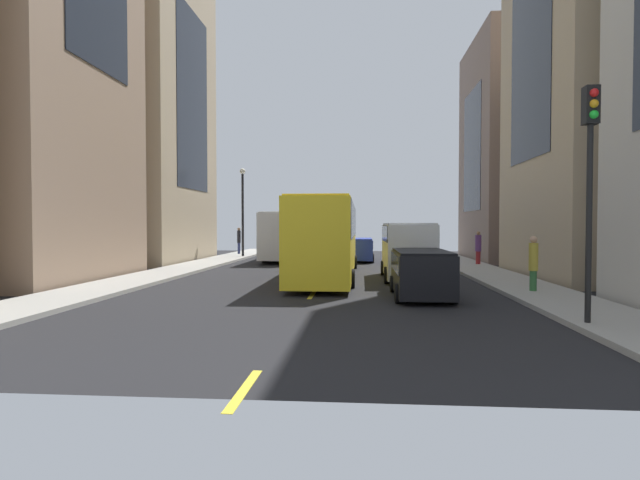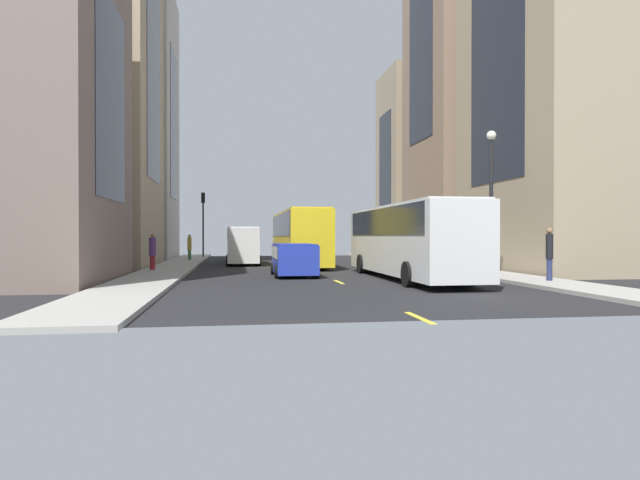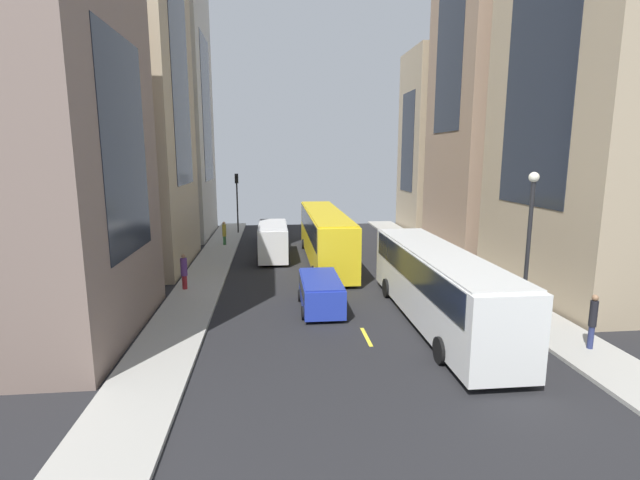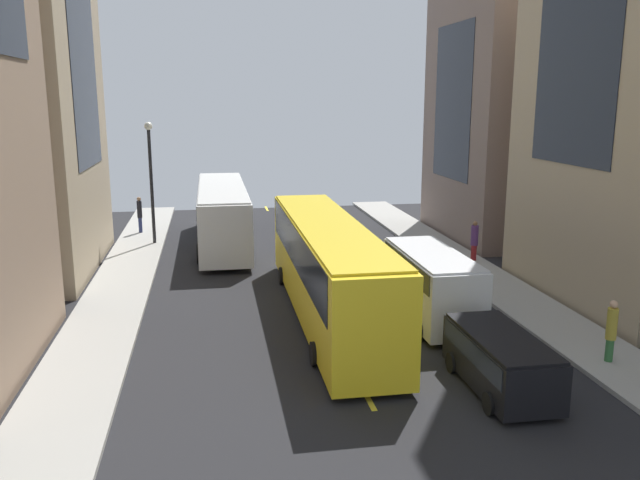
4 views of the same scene
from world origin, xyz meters
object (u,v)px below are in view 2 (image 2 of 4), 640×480
(streetcar_yellow, at_px, (298,234))
(car_black_0, at_px, (243,249))
(car_blue_1, at_px, (294,257))
(pedestrian_crossing_mid, at_px, (152,250))
(city_bus_white, at_px, (407,235))
(pedestrian_waiting_curb, at_px, (189,246))
(pedestrian_crossing_near, at_px, (549,252))
(traffic_light_near_corner, at_px, (203,212))
(delivery_van_white, at_px, (243,243))

(streetcar_yellow, height_order, car_black_0, streetcar_yellow)
(car_blue_1, relative_size, pedestrian_crossing_mid, 2.23)
(city_bus_white, distance_m, pedestrian_crossing_mid, 13.73)
(car_black_0, distance_m, car_blue_1, 17.72)
(car_black_0, height_order, pedestrian_waiting_curb, pedestrian_waiting_curb)
(pedestrian_crossing_near, relative_size, traffic_light_near_corner, 0.38)
(city_bus_white, bearing_deg, streetcar_yellow, -74.36)
(delivery_van_white, relative_size, pedestrian_waiting_curb, 3.03)
(delivery_van_white, bearing_deg, pedestrian_crossing_near, 124.59)
(delivery_van_white, height_order, traffic_light_near_corner, traffic_light_near_corner)
(delivery_van_white, distance_m, car_black_0, 6.06)
(delivery_van_white, bearing_deg, pedestrian_crossing_mid, 57.65)
(streetcar_yellow, distance_m, pedestrian_waiting_curb, 9.87)
(delivery_van_white, bearing_deg, city_bus_white, 117.60)
(car_black_0, xyz_separation_m, pedestrian_crossing_near, (-12.10, 23.66, 0.38))
(streetcar_yellow, xyz_separation_m, pedestrian_crossing_mid, (8.64, 6.70, -0.93))
(delivery_van_white, relative_size, pedestrian_crossing_mid, 2.99)
(traffic_light_near_corner, bearing_deg, pedestrian_crossing_mid, 85.10)
(city_bus_white, bearing_deg, delivery_van_white, -62.40)
(streetcar_yellow, xyz_separation_m, pedestrian_crossing_near, (-8.46, 16.54, -0.79))
(car_blue_1, height_order, traffic_light_near_corner, traffic_light_near_corner)
(car_black_0, relative_size, pedestrian_crossing_near, 2.02)
(car_blue_1, bearing_deg, streetcar_yellow, -97.58)
(city_bus_white, relative_size, streetcar_yellow, 0.88)
(streetcar_yellow, relative_size, pedestrian_waiting_curb, 7.56)
(delivery_van_white, xyz_separation_m, pedestrian_waiting_curb, (4.01, -5.00, -0.32))
(city_bus_white, xyz_separation_m, pedestrian_crossing_near, (-4.85, 3.66, -0.67))
(pedestrian_waiting_curb, relative_size, pedestrian_crossing_near, 0.90)
(delivery_van_white, distance_m, car_blue_1, 11.78)
(delivery_van_white, height_order, car_blue_1, delivery_van_white)
(streetcar_yellow, xyz_separation_m, car_blue_1, (1.39, 10.45, -1.18))
(pedestrian_crossing_mid, bearing_deg, car_black_0, 177.88)
(city_bus_white, distance_m, car_blue_1, 5.66)
(car_black_0, height_order, pedestrian_crossing_mid, pedestrian_crossing_mid)
(car_black_0, xyz_separation_m, pedestrian_crossing_mid, (4.99, 13.83, 0.23))
(car_black_0, height_order, car_blue_1, car_black_0)
(city_bus_white, xyz_separation_m, delivery_van_white, (7.30, -13.97, -0.50))
(streetcar_yellow, distance_m, delivery_van_white, 3.91)
(traffic_light_near_corner, bearing_deg, car_black_0, 123.81)
(streetcar_yellow, xyz_separation_m, traffic_light_near_corner, (7.02, -12.16, 1.95))
(pedestrian_crossing_near, xyz_separation_m, traffic_light_near_corner, (15.48, -28.70, 2.74))
(delivery_van_white, height_order, car_black_0, delivery_van_white)
(pedestrian_crossing_mid, bearing_deg, city_bus_white, 80.95)
(pedestrian_crossing_near, height_order, traffic_light_near_corner, traffic_light_near_corner)
(streetcar_yellow, distance_m, car_black_0, 8.09)
(delivery_van_white, height_order, pedestrian_crossing_mid, delivery_van_white)
(car_blue_1, xyz_separation_m, pedestrian_crossing_mid, (7.25, -3.75, 0.25))
(car_black_0, relative_size, traffic_light_near_corner, 0.78)
(streetcar_yellow, relative_size, car_blue_1, 3.34)
(car_blue_1, relative_size, pedestrian_waiting_curb, 2.26)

